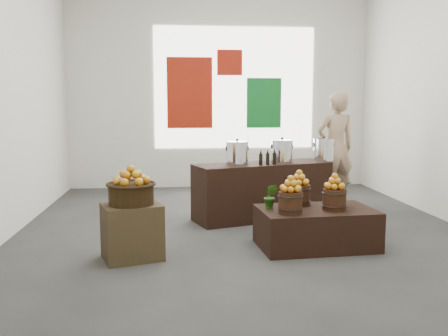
{
  "coord_description": "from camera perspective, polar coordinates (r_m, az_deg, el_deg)",
  "views": [
    {
      "loc": [
        -0.9,
        -6.58,
        1.7
      ],
      "look_at": [
        -0.29,
        -0.4,
        0.89
      ],
      "focal_mm": 40.0,
      "sensor_mm": 36.0,
      "label": 1
    }
  ],
  "objects": [
    {
      "name": "herb_garnish_left",
      "position": [
        5.9,
        5.35,
        -3.25
      ],
      "size": [
        0.2,
        0.18,
        0.29
      ],
      "primitive_type": "imported",
      "rotation": [
        0.0,
        0.0,
        -0.39
      ],
      "color": "#225512",
      "rests_on": "display_table"
    },
    {
      "name": "stock_pot_center",
      "position": [
        7.46,
        6.63,
        1.86
      ],
      "size": [
        0.31,
        0.31,
        0.31
      ],
      "primitive_type": "cylinder",
      "color": "silver",
      "rests_on": "counter"
    },
    {
      "name": "apples_in_bucket_front_left",
      "position": [
        5.63,
        7.63,
        -1.81
      ],
      "size": [
        0.2,
        0.2,
        0.18
      ],
      "primitive_type": null,
      "color": "#8D0405",
      "rests_on": "apple_bucket_front_left"
    },
    {
      "name": "apple_bucket_front_right",
      "position": [
        5.94,
        12.49,
        -3.54
      ],
      "size": [
        0.27,
        0.27,
        0.25
      ],
      "primitive_type": "cylinder",
      "color": "#38200F",
      "rests_on": "display_table"
    },
    {
      "name": "deco_red_left",
      "position": [
        10.06,
        -3.94,
        8.56
      ],
      "size": [
        0.9,
        0.04,
        1.4
      ],
      "primitive_type": "cube",
      "color": "maroon",
      "rests_on": "back_wall"
    },
    {
      "name": "apples_in_basket",
      "position": [
        5.46,
        -10.62,
        -0.78
      ],
      "size": [
        0.38,
        0.38,
        0.2
      ],
      "primitive_type": null,
      "color": "#8D0405",
      "rests_on": "wicker_basket"
    },
    {
      "name": "deco_red_upper",
      "position": [
        10.14,
        0.65,
        11.96
      ],
      "size": [
        0.5,
        0.04,
        0.5
      ],
      "primitive_type": "cube",
      "color": "maroon",
      "rests_on": "back_wall"
    },
    {
      "name": "display_table",
      "position": [
        6.04,
        10.47,
        -6.75
      ],
      "size": [
        1.4,
        0.93,
        0.46
      ],
      "primitive_type": "cube",
      "rotation": [
        0.0,
        0.0,
        0.08
      ],
      "color": "black",
      "rests_on": "ground"
    },
    {
      "name": "wicker_basket",
      "position": [
        5.49,
        -10.57,
        -2.97
      ],
      "size": [
        0.49,
        0.49,
        0.22
      ],
      "primitive_type": "cylinder",
      "color": "black",
      "rests_on": "crate"
    },
    {
      "name": "crate",
      "position": [
        5.58,
        -10.47,
        -7.17
      ],
      "size": [
        0.73,
        0.66,
        0.61
      ],
      "primitive_type": "cube",
      "rotation": [
        0.0,
        0.0,
        0.3
      ],
      "color": "#493C22",
      "rests_on": "ground"
    },
    {
      "name": "apples_in_bucket_rear",
      "position": [
        6.12,
        8.61,
        -1.1
      ],
      "size": [
        0.2,
        0.2,
        0.18
      ],
      "primitive_type": null,
      "color": "#8D0405",
      "rests_on": "apple_bucket_rear"
    },
    {
      "name": "stock_pot_right",
      "position": [
        7.85,
        11.28,
        2.04
      ],
      "size": [
        0.31,
        0.31,
        0.31
      ],
      "primitive_type": "cylinder",
      "color": "silver",
      "rests_on": "counter"
    },
    {
      "name": "back_wall",
      "position": [
        10.12,
        -0.51,
        9.13
      ],
      "size": [
        6.0,
        0.04,
        4.0
      ],
      "primitive_type": "cube",
      "color": "silver",
      "rests_on": "ground"
    },
    {
      "name": "shopper",
      "position": [
        8.68,
        12.58,
        2.27
      ],
      "size": [
        0.76,
        0.57,
        1.89
      ],
      "primitive_type": "imported",
      "rotation": [
        0.0,
        0.0,
        3.33
      ],
      "color": "#9F8261",
      "rests_on": "ground"
    },
    {
      "name": "oil_cruets",
      "position": [
        7.13,
        5.21,
        1.29
      ],
      "size": [
        0.23,
        0.12,
        0.23
      ],
      "primitive_type": null,
      "rotation": [
        0.0,
        0.0,
        0.31
      ],
      "color": "black",
      "rests_on": "counter"
    },
    {
      "name": "herb_garnish_right",
      "position": [
        6.24,
        13.19,
        -2.77
      ],
      "size": [
        0.32,
        0.29,
        0.3
      ],
      "primitive_type": "imported",
      "rotation": [
        0.0,
        0.0,
        -0.2
      ],
      "color": "#225512",
      "rests_on": "display_table"
    },
    {
      "name": "back_opening",
      "position": [
        10.13,
        1.21,
        9.13
      ],
      "size": [
        3.2,
        0.02,
        2.4
      ],
      "primitive_type": "cube",
      "color": "white",
      "rests_on": "back_wall"
    },
    {
      "name": "stock_pot_left",
      "position": [
        7.12,
        1.51,
        1.65
      ],
      "size": [
        0.31,
        0.31,
        0.31
      ],
      "primitive_type": "cylinder",
      "color": "silver",
      "rests_on": "counter"
    },
    {
      "name": "deco_green_right",
      "position": [
        10.21,
        4.58,
        7.41
      ],
      "size": [
        0.7,
        0.04,
        1.0
      ],
      "primitive_type": "cube",
      "color": "#0F6622",
      "rests_on": "back_wall"
    },
    {
      "name": "counter",
      "position": [
        7.38,
        4.41,
        -2.63
      ],
      "size": [
        2.12,
        1.23,
        0.83
      ],
      "primitive_type": "cube",
      "rotation": [
        0.0,
        0.0,
        0.31
      ],
      "color": "black",
      "rests_on": "ground"
    },
    {
      "name": "apple_bucket_front_left",
      "position": [
        5.67,
        7.59,
        -3.95
      ],
      "size": [
        0.27,
        0.27,
        0.25
      ],
      "primitive_type": "cylinder",
      "color": "#38200F",
      "rests_on": "display_table"
    },
    {
      "name": "ground",
      "position": [
        6.85,
        2.11,
        -6.93
      ],
      "size": [
        7.0,
        7.0,
        0.0
      ],
      "primitive_type": "plane",
      "color": "#3B3B39",
      "rests_on": "ground"
    },
    {
      "name": "apples_in_bucket_front_right",
      "position": [
        5.9,
        12.54,
        -1.51
      ],
      "size": [
        0.2,
        0.2,
        0.18
      ],
      "primitive_type": null,
      "color": "#8D0405",
      "rests_on": "apple_bucket_front_right"
    },
    {
      "name": "apple_bucket_rear",
      "position": [
        6.15,
        8.57,
        -3.07
      ],
      "size": [
        0.27,
        0.27,
        0.25
      ],
      "primitive_type": "cylinder",
      "color": "#38200F",
      "rests_on": "display_table"
    }
  ]
}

